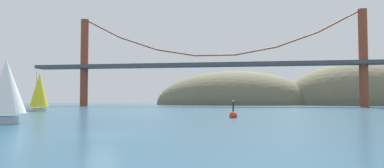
{
  "coord_description": "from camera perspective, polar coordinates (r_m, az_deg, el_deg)",
  "views": [
    {
      "loc": [
        10.2,
        -23.44,
        2.53
      ],
      "look_at": [
        0.0,
        42.43,
        5.47
      ],
      "focal_mm": 32.12,
      "sensor_mm": 36.0,
      "label": 1
    }
  ],
  "objects": [
    {
      "name": "suspension_bridge",
      "position": [
        119.54,
        3.87,
        3.53
      ],
      "size": [
        132.74,
        6.0,
        32.22
      ],
      "color": "brown",
      "rests_on": "ground_plane"
    },
    {
      "name": "ground_plane",
      "position": [
        25.69,
        -14.79,
        -8.1
      ],
      "size": [
        360.0,
        360.0,
        0.0
      ],
      "primitive_type": "plane",
      "color": "navy"
    },
    {
      "name": "headland_center",
      "position": [
        158.55,
        6.93,
        -3.42
      ],
      "size": [
        71.83,
        44.0,
        30.85
      ],
      "primitive_type": "ellipsoid",
      "color": "#6B664C",
      "rests_on": "ground_plane"
    },
    {
      "name": "headland_right",
      "position": [
        166.1,
        26.29,
        -3.13
      ],
      "size": [
        68.15,
        44.0,
        37.04
      ],
      "primitive_type": "ellipsoid",
      "color": "#6B664C",
      "rests_on": "ground_plane"
    },
    {
      "name": "sailboat_yellow_sail",
      "position": [
        80.12,
        -24.09,
        -1.16
      ],
      "size": [
        7.77,
        6.54,
        8.57
      ],
      "color": "white",
      "rests_on": "ground_plane"
    },
    {
      "name": "sailboat_white_mainsail",
      "position": [
        40.3,
        -28.69,
        -0.7
      ],
      "size": [
        5.32,
        7.14,
        7.51
      ],
      "color": "white",
      "rests_on": "ground_plane"
    },
    {
      "name": "channel_buoy",
      "position": [
        47.17,
        6.86,
        -5.13
      ],
      "size": [
        1.1,
        1.1,
        2.64
      ],
      "color": "red",
      "rests_on": "ground_plane"
    }
  ]
}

